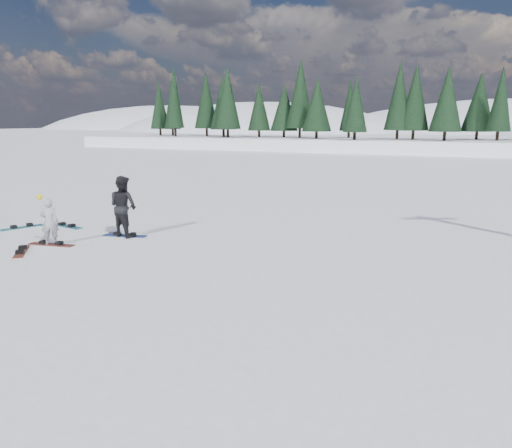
# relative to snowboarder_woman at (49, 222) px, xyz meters

# --- Properties ---
(ground) EXTENTS (420.00, 420.00, 0.00)m
(ground) POSITION_rel_snowboarder_woman_xyz_m (1.14, 0.24, -0.75)
(ground) COLOR white
(ground) RESTS_ON ground
(alpine_backdrop) EXTENTS (412.50, 227.00, 53.20)m
(alpine_backdrop) POSITION_rel_snowboarder_woman_xyz_m (-10.59, 189.40, -14.73)
(alpine_backdrop) COLOR white
(alpine_backdrop) RESTS_ON ground
(snowboarder_woman) EXTENTS (0.64, 0.60, 1.61)m
(snowboarder_woman) POSITION_rel_snowboarder_woman_xyz_m (0.00, 0.00, 0.00)
(snowboarder_woman) COLOR #A8A9AE
(snowboarder_woman) RESTS_ON ground
(snowboarder_man) EXTENTS (1.10, 0.92, 2.04)m
(snowboarder_man) POSITION_rel_snowboarder_woman_xyz_m (1.29, 1.94, 0.27)
(snowboarder_man) COLOR black
(snowboarder_man) RESTS_ON ground
(snowboard_woman) EXTENTS (1.53, 0.55, 0.03)m
(snowboard_woman) POSITION_rel_snowboarder_woman_xyz_m (0.00, 0.00, -0.74)
(snowboard_woman) COLOR maroon
(snowboard_woman) RESTS_ON ground
(snowboard_man) EXTENTS (1.52, 0.65, 0.03)m
(snowboard_man) POSITION_rel_snowboarder_woman_xyz_m (1.29, 1.94, -0.74)
(snowboard_man) COLOR #1C3A9C
(snowboard_man) RESTS_ON ground
(snowboard_loose_b) EXTENTS (1.20, 1.31, 0.03)m
(snowboard_loose_b) POSITION_rel_snowboarder_woman_xyz_m (-0.14, -0.99, -0.74)
(snowboard_loose_b) COLOR maroon
(snowboard_loose_b) RESTS_ON ground
(snowboard_loose_c) EXTENTS (1.53, 0.52, 0.03)m
(snowboard_loose_c) POSITION_rel_snowboarder_woman_xyz_m (-1.64, 2.29, -0.74)
(snowboard_loose_c) COLOR teal
(snowboard_loose_c) RESTS_ON ground
(snowboard_loose_a) EXTENTS (0.80, 1.50, 0.03)m
(snowboard_loose_a) POSITION_rel_snowboarder_woman_xyz_m (-2.98, 1.47, -0.74)
(snowboard_loose_a) COLOR teal
(snowboard_loose_a) RESTS_ON ground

